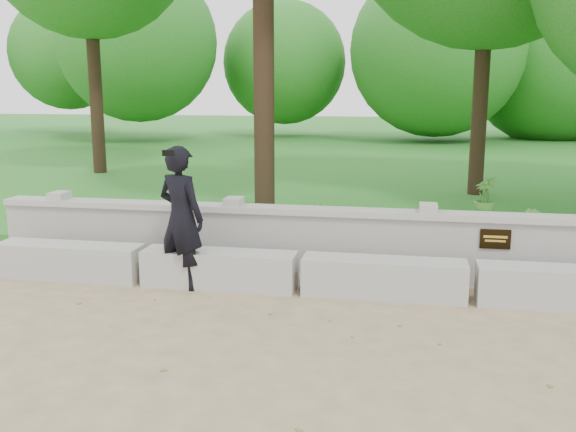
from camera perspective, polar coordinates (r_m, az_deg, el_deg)
name	(u,v)px	position (r m, az deg, el deg)	size (l,w,h in m)	color
ground	(490,372)	(5.96, 17.52, -13.08)	(80.00, 80.00, 0.00)	tan
lawn	(435,167)	(19.55, 12.96, 4.28)	(40.00, 22.00, 0.25)	#266223
concrete_bench	(472,283)	(7.65, 16.03, -5.72)	(11.90, 0.45, 0.45)	#ACA9A3
parapet_wall	(468,248)	(8.26, 15.70, -2.73)	(12.50, 0.35, 0.90)	#A29F99
man_main	(181,218)	(7.83, -9.47, -0.15)	(0.75, 0.70, 1.75)	black
shrub_a	(319,223)	(8.98, 2.77, -0.61)	(0.32, 0.22, 0.62)	#3B7528
shrub_b	(531,229)	(9.39, 20.80, -1.06)	(0.29, 0.24, 0.53)	#3B7528
shrub_d	(485,198)	(11.34, 17.11, 1.58)	(0.39, 0.34, 0.69)	#3B7528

